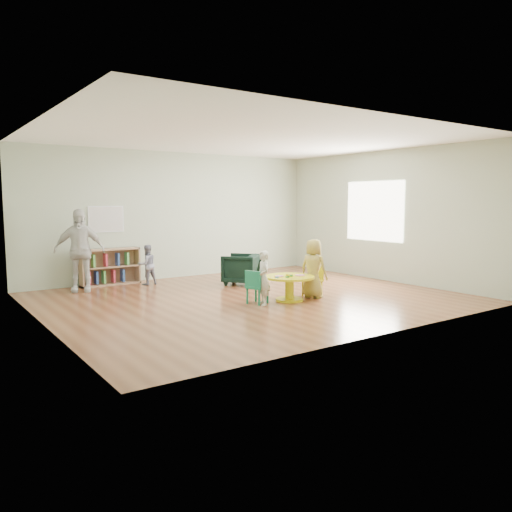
# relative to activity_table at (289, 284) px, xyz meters

# --- Properties ---
(room) EXTENTS (7.10, 7.00, 2.80)m
(room) POSITION_rel_activity_table_xyz_m (-0.38, 0.57, 1.59)
(room) COLOR brown
(room) RESTS_ON ground
(activity_table) EXTENTS (0.86, 0.86, 0.48)m
(activity_table) POSITION_rel_activity_table_xyz_m (0.00, 0.00, 0.00)
(activity_table) COLOR #D4CB11
(activity_table) RESTS_ON ground
(kid_chair_left) EXTENTS (0.39, 0.39, 0.57)m
(kid_chair_left) POSITION_rel_activity_table_xyz_m (-0.64, 0.10, 0.01)
(kid_chair_left) COLOR #167D55
(kid_chair_left) RESTS_ON ground
(kid_chair_right) EXTENTS (0.37, 0.37, 0.57)m
(kid_chair_right) POSITION_rel_activity_table_xyz_m (0.65, 0.11, 0.01)
(kid_chair_right) COLOR #D4CB11
(kid_chair_right) RESTS_ON ground
(bookshelf) EXTENTS (1.20, 0.30, 0.75)m
(bookshelf) POSITION_rel_activity_table_xyz_m (-2.00, 3.43, 0.07)
(bookshelf) COLOR #9F7758
(bookshelf) RESTS_ON ground
(alphabet_poster) EXTENTS (0.74, 0.01, 0.54)m
(alphabet_poster) POSITION_rel_activity_table_xyz_m (-1.99, 3.56, 1.05)
(alphabet_poster) COLOR white
(alphabet_poster) RESTS_ON ground
(armchair) EXTENTS (0.96, 0.97, 0.63)m
(armchair) POSITION_rel_activity_table_xyz_m (0.26, 1.91, 0.02)
(armchair) COLOR black
(armchair) RESTS_ON ground
(child_left) EXTENTS (0.29, 0.38, 0.91)m
(child_left) POSITION_rel_activity_table_xyz_m (-0.59, -0.03, 0.15)
(child_left) COLOR silver
(child_left) RESTS_ON ground
(child_right) EXTENTS (0.48, 0.59, 1.05)m
(child_right) POSITION_rel_activity_table_xyz_m (0.52, -0.03, 0.23)
(child_right) COLOR yellow
(child_right) RESTS_ON ground
(toddler) EXTENTS (0.42, 0.34, 0.83)m
(toddler) POSITION_rel_activity_table_xyz_m (-1.36, 2.98, 0.12)
(toddler) COLOR #1B1E43
(toddler) RESTS_ON ground
(adult_caretaker) EXTENTS (1.00, 0.70, 1.57)m
(adult_caretaker) POSITION_rel_activity_table_xyz_m (-2.71, 2.98, 0.49)
(adult_caretaker) COLOR silver
(adult_caretaker) RESTS_ON ground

